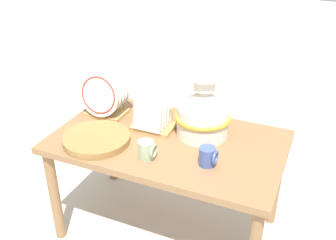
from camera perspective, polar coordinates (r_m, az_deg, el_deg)
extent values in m
plane|color=beige|center=(2.38, 0.00, -15.34)|extent=(14.00, 14.00, 0.00)
cube|color=olive|center=(2.01, 0.00, -3.19)|extent=(1.17, 0.69, 0.03)
cylinder|color=olive|center=(2.23, -16.13, -10.52)|extent=(0.06, 0.06, 0.57)
cylinder|color=olive|center=(2.61, -8.22, -3.22)|extent=(0.06, 0.06, 0.57)
cylinder|color=olive|center=(2.32, 15.40, -8.68)|extent=(0.06, 0.06, 0.57)
cylinder|color=white|center=(2.02, 5.06, -0.04)|extent=(0.27, 0.27, 0.16)
cone|color=white|center=(1.96, 5.22, 3.24)|extent=(0.27, 0.27, 0.09)
cylinder|color=white|center=(1.93, 5.33, 5.38)|extent=(0.11, 0.11, 0.07)
torus|color=white|center=(1.91, 5.37, 6.28)|extent=(0.16, 0.16, 0.02)
torus|color=gold|center=(2.01, 5.09, 0.44)|extent=(0.29, 0.29, 0.02)
cube|color=tan|center=(2.26, -8.84, 1.11)|extent=(0.22, 0.16, 0.02)
cylinder|color=tan|center=(2.33, -9.75, 3.22)|extent=(0.01, 0.01, 0.08)
cylinder|color=tan|center=(2.25, -6.45, 2.58)|extent=(0.01, 0.01, 0.08)
cylinder|color=white|center=(2.15, -10.05, 3.56)|extent=(0.25, 0.05, 0.24)
torus|color=#B23323|center=(2.15, -10.08, 3.55)|extent=(0.21, 0.04, 0.21)
cylinder|color=white|center=(2.18, -9.57, 3.91)|extent=(0.25, 0.05, 0.24)
cylinder|color=white|center=(2.21, -9.11, 4.25)|extent=(0.25, 0.05, 0.24)
cylinder|color=white|center=(2.23, -8.65, 4.59)|extent=(0.25, 0.05, 0.24)
cylinder|color=white|center=(2.26, -8.20, 4.92)|extent=(0.25, 0.05, 0.24)
cube|color=tan|center=(2.10, -2.10, -0.93)|extent=(0.22, 0.16, 0.02)
cylinder|color=tan|center=(2.15, -3.26, 1.41)|extent=(0.01, 0.01, 0.08)
cylinder|color=tan|center=(2.09, 0.51, 0.65)|extent=(0.01, 0.01, 0.08)
cube|color=white|center=(2.00, -2.98, 0.46)|extent=(0.15, 0.03, 0.15)
cube|color=white|center=(2.03, -2.56, 0.88)|extent=(0.15, 0.03, 0.15)
cube|color=white|center=(2.05, -2.14, 1.29)|extent=(0.15, 0.03, 0.15)
cube|color=white|center=(2.08, -1.74, 1.68)|extent=(0.15, 0.03, 0.15)
cube|color=white|center=(2.11, -1.35, 2.07)|extent=(0.15, 0.03, 0.15)
cube|color=#B23323|center=(2.00, -3.01, 0.45)|extent=(0.13, 0.01, 0.02)
cylinder|color=olive|center=(2.01, -10.28, -3.04)|extent=(0.34, 0.34, 0.01)
cylinder|color=olive|center=(2.00, -10.30, -2.82)|extent=(0.34, 0.34, 0.01)
cylinder|color=olive|center=(2.00, -10.32, -2.60)|extent=(0.34, 0.34, 0.01)
cylinder|color=olive|center=(2.00, -10.35, -2.38)|extent=(0.34, 0.34, 0.01)
cylinder|color=#9EB28E|center=(1.84, -3.18, -4.32)|extent=(0.08, 0.08, 0.09)
torus|color=#9EB28E|center=(1.82, -2.11, -4.53)|extent=(0.01, 0.07, 0.07)
cylinder|color=#42569E|center=(1.80, 5.69, -5.25)|extent=(0.08, 0.08, 0.09)
torus|color=#42569E|center=(1.79, 6.86, -5.46)|extent=(0.01, 0.07, 0.07)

